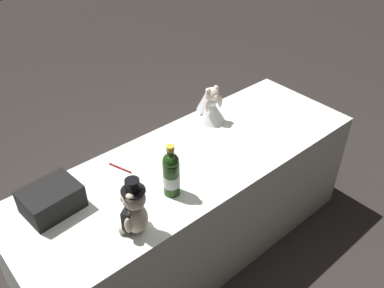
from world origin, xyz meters
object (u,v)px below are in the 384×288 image
Objects in this scene: teddy_bear_groom at (134,210)px; teddy_bear_bride at (210,105)px; signing_pen at (121,168)px; champagne_bottle at (171,174)px; gift_case_black at (51,199)px.

teddy_bear_groom reaches higher than teddy_bear_bride.
teddy_bear_groom is 1.28× the size of teddy_bear_bride.
teddy_bear_groom reaches higher than signing_pen.
champagne_bottle reaches higher than gift_case_black.
teddy_bear_bride reaches higher than signing_pen.
champagne_bottle reaches higher than teddy_bear_bride.
champagne_bottle is 0.58m from gift_case_black.
gift_case_black is at bearing 5.69° from signing_pen.
teddy_bear_groom is at bearing 65.82° from signing_pen.
teddy_bear_groom is at bearing 17.47° from champagne_bottle.
gift_case_black is (1.10, 0.09, -0.04)m from teddy_bear_bride.
teddy_bear_groom is 0.44m from gift_case_black.
teddy_bear_bride is at bearing -175.91° from signing_pen.
signing_pen is at bearing -73.87° from champagne_bottle.
champagne_bottle is (-0.28, -0.09, -0.00)m from teddy_bear_groom.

